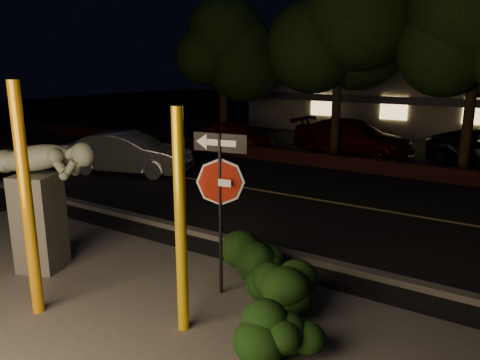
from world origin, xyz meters
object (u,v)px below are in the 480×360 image
(signpost, at_px, (220,183))
(parked_car_darkred, at_px, (352,137))
(sculpture, at_px, (38,192))
(silver_sedan, at_px, (128,153))
(yellow_pole_left, at_px, (27,203))
(parked_car_red, at_px, (235,135))
(yellow_pole_right, at_px, (181,224))

(signpost, xyz_separation_m, parked_car_darkred, (-2.64, 13.46, -1.20))
(signpost, distance_m, sculpture, 3.55)
(signpost, xyz_separation_m, silver_sedan, (-8.07, 5.64, -1.22))
(signpost, bearing_deg, yellow_pole_left, -143.27)
(silver_sedan, bearing_deg, sculpture, -162.91)
(parked_car_red, bearing_deg, signpost, -133.00)
(yellow_pole_right, xyz_separation_m, sculpture, (-3.55, 0.18, -0.11))
(signpost, xyz_separation_m, sculpture, (-3.37, -1.03, -0.43))
(signpost, bearing_deg, silver_sedan, 136.54)
(parked_car_red, height_order, parked_car_darkred, parked_car_darkred)
(yellow_pole_left, height_order, parked_car_red, yellow_pole_left)
(silver_sedan, bearing_deg, parked_car_red, -21.12)
(sculpture, height_order, parked_car_darkred, sculpture)
(yellow_pole_right, height_order, silver_sedan, yellow_pole_right)
(signpost, bearing_deg, parked_car_red, 114.39)
(yellow_pole_left, height_order, yellow_pole_right, yellow_pole_left)
(yellow_pole_left, bearing_deg, yellow_pole_right, 21.33)
(yellow_pole_right, height_order, parked_car_red, yellow_pole_right)
(yellow_pole_left, relative_size, parked_car_darkred, 0.69)
(parked_car_red, bearing_deg, yellow_pole_right, -134.88)
(yellow_pole_left, distance_m, sculpture, 1.71)
(yellow_pole_left, xyz_separation_m, silver_sedan, (-6.02, 7.71, -1.06))
(sculpture, xyz_separation_m, parked_car_darkred, (0.74, 14.49, -0.77))
(yellow_pole_left, relative_size, yellow_pole_right, 1.10)
(parked_car_darkred, bearing_deg, parked_car_red, 110.87)
(yellow_pole_left, relative_size, parked_car_red, 0.93)
(yellow_pole_right, xyz_separation_m, parked_car_red, (-7.92, 13.15, -0.98))
(signpost, relative_size, sculpture, 1.11)
(yellow_pole_left, distance_m, yellow_pole_right, 2.40)
(yellow_pole_left, distance_m, parked_car_red, 15.17)
(yellow_pole_left, height_order, signpost, yellow_pole_left)
(yellow_pole_left, height_order, sculpture, yellow_pole_left)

